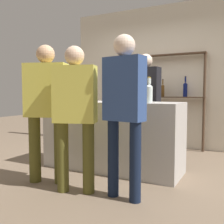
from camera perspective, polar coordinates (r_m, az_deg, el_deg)
name	(u,v)px	position (r m, az deg, el deg)	size (l,w,h in m)	color
ground_plane	(112,169)	(3.82, 0.00, -12.29)	(16.00, 16.00, 0.00)	#7A6651
bar_counter	(112,136)	(3.71, 0.00, -5.17)	(1.94, 0.66, 0.96)	#B7B2AD
back_wall	(155,77)	(5.46, 9.35, 7.49)	(3.54, 0.12, 2.80)	beige
back_shelf	(153,87)	(5.27, 8.86, 5.45)	(2.03, 0.18, 1.82)	#4C3828
counter_bottle_0	(149,93)	(3.29, 7.99, 4.19)	(0.09, 0.09, 0.32)	silver
counter_bottle_1	(72,92)	(4.00, -8.68, 4.33)	(0.07, 0.07, 0.36)	silver
counter_bottle_2	(150,92)	(3.62, 8.23, 4.24)	(0.08, 0.08, 0.33)	silver
wine_glass	(91,93)	(3.90, -4.50, 4.18)	(0.08, 0.08, 0.17)	silver
ice_bucket	(88,95)	(3.71, -5.30, 3.72)	(0.23, 0.23, 0.19)	#846647
customer_right	(124,103)	(2.62, 2.65, 1.96)	(0.44, 0.24, 1.66)	#121C33
customer_center	(75,108)	(2.83, -8.05, 0.78)	(0.49, 0.33, 1.58)	brown
server_behind_counter	(145,97)	(4.51, 7.27, 3.30)	(0.51, 0.26, 1.74)	black
customer_left	(46,104)	(3.21, -14.08, 1.70)	(0.54, 0.37, 1.64)	brown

